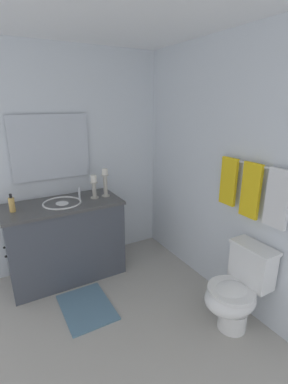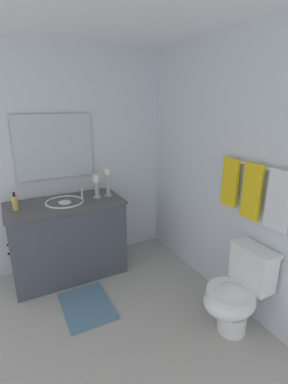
% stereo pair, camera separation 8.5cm
% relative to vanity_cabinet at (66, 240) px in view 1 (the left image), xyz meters
% --- Properties ---
extents(floor, '(2.76, 2.49, 0.02)m').
position_rel_vanity_cabinet_xyz_m(floor, '(1.06, 0.07, -0.44)').
color(floor, '#B2ADA3').
rests_on(floor, ground).
extents(wall_back, '(2.76, 0.04, 2.45)m').
position_rel_vanity_cabinet_xyz_m(wall_back, '(1.06, 1.32, 0.79)').
color(wall_back, silver).
rests_on(wall_back, ground).
extents(wall_left, '(0.04, 2.49, 2.45)m').
position_rel_vanity_cabinet_xyz_m(wall_left, '(-0.33, 0.07, 0.79)').
color(wall_left, silver).
rests_on(wall_left, ground).
extents(vanity_cabinet, '(0.58, 1.21, 0.86)m').
position_rel_vanity_cabinet_xyz_m(vanity_cabinet, '(0.00, 0.00, 0.00)').
color(vanity_cabinet, '#474C56').
rests_on(vanity_cabinet, ground).
extents(sink_basin, '(0.40, 0.40, 0.24)m').
position_rel_vanity_cabinet_xyz_m(sink_basin, '(-0.00, 0.00, 0.39)').
color(sink_basin, white).
rests_on(sink_basin, vanity_cabinet).
extents(mirror, '(0.02, 0.82, 0.69)m').
position_rel_vanity_cabinet_xyz_m(mirror, '(-0.28, 0.00, 0.97)').
color(mirror, silver).
extents(candle_holder_tall, '(0.09, 0.09, 0.32)m').
position_rel_vanity_cabinet_xyz_m(candle_holder_tall, '(0.01, 0.49, 0.60)').
color(candle_holder_tall, '#B7B2A5').
rests_on(candle_holder_tall, vanity_cabinet).
extents(candle_holder_short, '(0.09, 0.09, 0.26)m').
position_rel_vanity_cabinet_xyz_m(candle_holder_short, '(0.01, 0.35, 0.57)').
color(candle_holder_short, '#B7B2A5').
rests_on(candle_holder_short, vanity_cabinet).
extents(soap_bottle, '(0.06, 0.06, 0.18)m').
position_rel_vanity_cabinet_xyz_m(soap_bottle, '(0.00, -0.47, 0.50)').
color(soap_bottle, '#E5B259').
rests_on(soap_bottle, vanity_cabinet).
extents(toilet, '(0.39, 0.54, 0.75)m').
position_rel_vanity_cabinet_xyz_m(toilet, '(1.48, 1.03, -0.07)').
color(toilet, white).
rests_on(toilet, ground).
extents(towel_bar, '(0.74, 0.02, 0.02)m').
position_rel_vanity_cabinet_xyz_m(towel_bar, '(1.33, 1.26, 0.95)').
color(towel_bar, silver).
extents(towel_near_vanity, '(0.17, 0.03, 0.43)m').
position_rel_vanity_cabinet_xyz_m(towel_near_vanity, '(1.09, 1.24, 0.76)').
color(towel_near_vanity, yellow).
rests_on(towel_near_vanity, towel_bar).
extents(towel_center, '(0.18, 0.03, 0.47)m').
position_rel_vanity_cabinet_xyz_m(towel_center, '(1.33, 1.24, 0.74)').
color(towel_center, yellow).
rests_on(towel_center, towel_bar).
extents(towel_near_corner, '(0.19, 0.03, 0.46)m').
position_rel_vanity_cabinet_xyz_m(towel_near_corner, '(1.58, 1.24, 0.75)').
color(towel_near_corner, white).
rests_on(towel_near_corner, towel_bar).
extents(bath_mat, '(0.60, 0.44, 0.02)m').
position_rel_vanity_cabinet_xyz_m(bath_mat, '(0.62, 0.00, -0.42)').
color(bath_mat, slate).
rests_on(bath_mat, ground).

